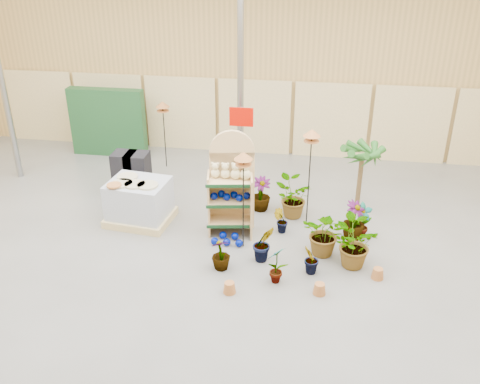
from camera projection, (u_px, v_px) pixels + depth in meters
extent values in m
cube|color=#62625E|center=(210.00, 282.00, 9.38)|extent=(15.00, 12.00, 0.10)
cube|color=white|center=(202.00, 8.00, 7.31)|extent=(15.00, 12.00, 0.10)
cube|color=tan|center=(256.00, 69.00, 13.69)|extent=(15.00, 0.10, 4.50)
cylinder|color=gray|center=(3.00, 87.00, 12.19)|extent=(0.14, 0.14, 4.50)
cylinder|color=gray|center=(240.00, 98.00, 11.44)|extent=(0.14, 0.14, 4.50)
cube|color=tan|center=(42.00, 106.00, 14.96)|extent=(1.90, 0.06, 2.00)
cube|color=tan|center=(110.00, 110.00, 14.68)|extent=(1.90, 0.06, 2.00)
cube|color=tan|center=(181.00, 113.00, 14.41)|extent=(1.90, 0.06, 2.00)
cube|color=tan|center=(254.00, 117.00, 14.13)|extent=(1.90, 0.06, 2.00)
cube|color=tan|center=(331.00, 121.00, 13.86)|extent=(1.90, 0.06, 2.00)
cube|color=tan|center=(410.00, 125.00, 13.59)|extent=(1.90, 0.06, 2.00)
cube|color=tan|center=(232.00, 191.00, 10.62)|extent=(0.88, 0.22, 1.66)
cylinder|color=tan|center=(232.00, 152.00, 10.24)|extent=(0.88, 0.22, 0.88)
cube|color=tan|center=(230.00, 220.00, 10.63)|extent=(0.91, 0.62, 0.04)
cube|color=#0F3819|center=(228.00, 227.00, 10.42)|extent=(0.84, 0.16, 0.06)
cube|color=tan|center=(230.00, 201.00, 10.44)|extent=(0.91, 0.62, 0.04)
cube|color=#0F3819|center=(228.00, 207.00, 10.22)|extent=(0.84, 0.16, 0.06)
cube|color=tan|center=(230.00, 181.00, 10.24)|extent=(0.91, 0.62, 0.04)
cube|color=#0F3819|center=(228.00, 186.00, 10.02)|extent=(0.84, 0.16, 0.06)
cube|color=tan|center=(209.00, 204.00, 10.54)|extent=(0.12, 0.49, 1.27)
cube|color=tan|center=(251.00, 207.00, 10.42)|extent=(0.12, 0.49, 1.27)
sphere|color=beige|center=(215.00, 173.00, 10.28)|extent=(0.18, 0.18, 0.18)
sphere|color=beige|center=(215.00, 166.00, 10.22)|extent=(0.14, 0.14, 0.14)
sphere|color=beige|center=(225.00, 174.00, 10.25)|extent=(0.19, 0.19, 0.19)
sphere|color=beige|center=(225.00, 166.00, 10.18)|extent=(0.14, 0.14, 0.14)
sphere|color=beige|center=(235.00, 174.00, 10.22)|extent=(0.20, 0.20, 0.20)
sphere|color=beige|center=(235.00, 167.00, 10.15)|extent=(0.14, 0.14, 0.14)
sphere|color=beige|center=(246.00, 175.00, 10.19)|extent=(0.21, 0.21, 0.21)
sphere|color=beige|center=(246.00, 167.00, 10.12)|extent=(0.14, 0.14, 0.14)
sphere|color=#001085|center=(214.00, 196.00, 10.42)|extent=(0.15, 0.15, 0.15)
sphere|color=#001085|center=(221.00, 194.00, 10.51)|extent=(0.15, 0.15, 0.15)
sphere|color=#001085|center=(227.00, 197.00, 10.39)|extent=(0.15, 0.15, 0.15)
sphere|color=#001085|center=(234.00, 195.00, 10.47)|extent=(0.15, 0.15, 0.15)
sphere|color=#001085|center=(239.00, 198.00, 10.35)|extent=(0.15, 0.15, 0.15)
sphere|color=#001085|center=(247.00, 196.00, 10.44)|extent=(0.15, 0.15, 0.15)
sphere|color=#001085|center=(215.00, 241.00, 10.35)|extent=(0.15, 0.15, 0.15)
sphere|color=#001085|center=(223.00, 235.00, 10.55)|extent=(0.15, 0.15, 0.15)
sphere|color=#001085|center=(227.00, 242.00, 10.32)|extent=(0.15, 0.15, 0.15)
sphere|color=#001085|center=(235.00, 236.00, 10.52)|extent=(0.15, 0.15, 0.15)
sphere|color=#001085|center=(239.00, 243.00, 10.29)|extent=(0.15, 0.15, 0.15)
cube|color=tan|center=(141.00, 217.00, 11.19)|extent=(1.39, 1.20, 0.16)
cube|color=#ACB6C8|center=(139.00, 198.00, 10.98)|extent=(1.27, 1.08, 0.74)
cylinder|color=beige|center=(122.00, 183.00, 10.70)|extent=(0.42, 0.42, 0.04)
cylinder|color=beige|center=(135.00, 184.00, 10.67)|extent=(0.42, 0.42, 0.04)
cylinder|color=beige|center=(148.00, 185.00, 10.63)|extent=(0.42, 0.42, 0.04)
cylinder|color=beige|center=(127.00, 177.00, 10.98)|extent=(0.42, 0.42, 0.04)
cube|color=black|center=(139.00, 184.00, 12.23)|extent=(0.50, 0.50, 0.50)
cube|color=black|center=(137.00, 164.00, 12.01)|extent=(0.50, 0.50, 0.50)
cube|color=black|center=(127.00, 183.00, 12.27)|extent=(0.50, 0.50, 0.50)
cube|color=black|center=(124.00, 163.00, 12.05)|extent=(0.50, 0.50, 0.50)
cube|color=#1A4822|center=(108.00, 122.00, 14.07)|extent=(2.00, 0.30, 1.80)
cylinder|color=gray|center=(242.00, 156.00, 11.50)|extent=(0.05, 0.05, 2.20)
cube|color=#B40A00|center=(241.00, 117.00, 11.06)|extent=(0.50, 0.03, 0.40)
cylinder|color=black|center=(243.00, 207.00, 9.94)|extent=(0.02, 0.02, 1.73)
cylinder|color=#B06832|center=(243.00, 164.00, 9.56)|extent=(0.30, 0.30, 0.02)
cone|color=#B06832|center=(243.00, 156.00, 9.48)|extent=(0.34, 0.34, 0.14)
cylinder|color=black|center=(309.00, 184.00, 10.67)|extent=(0.02, 0.02, 1.85)
cylinder|color=#B06832|center=(311.00, 141.00, 10.26)|extent=(0.30, 0.30, 0.02)
cone|color=#B06832|center=(312.00, 133.00, 10.18)|extent=(0.34, 0.34, 0.14)
cylinder|color=black|center=(165.00, 139.00, 13.40)|extent=(0.02, 0.02, 1.48)
cylinder|color=#B06832|center=(163.00, 111.00, 13.07)|extent=(0.30, 0.30, 0.02)
cone|color=#B06832|center=(162.00, 104.00, 12.99)|extent=(0.34, 0.34, 0.14)
cylinder|color=brown|center=(359.00, 184.00, 11.34)|extent=(0.10, 0.10, 1.27)
imported|color=#235A1C|center=(264.00, 243.00, 9.75)|extent=(0.49, 0.45, 0.72)
imported|color=#235A1C|center=(326.00, 234.00, 9.89)|extent=(0.99, 0.92, 0.89)
imported|color=#235A1C|center=(354.00, 221.00, 10.43)|extent=(0.61, 0.61, 0.79)
imported|color=#235A1C|center=(362.00, 221.00, 10.48)|extent=(0.44, 0.35, 0.73)
imported|color=#235A1C|center=(281.00, 221.00, 10.70)|extent=(0.32, 0.27, 0.51)
imported|color=#235A1C|center=(291.00, 198.00, 11.20)|extent=(0.91, 0.83, 0.86)
imported|color=#235A1C|center=(221.00, 254.00, 9.54)|extent=(0.46, 0.46, 0.61)
imported|color=#235A1C|center=(276.00, 264.00, 9.16)|extent=(0.44, 0.46, 0.73)
imported|color=#235A1C|center=(311.00, 260.00, 9.39)|extent=(0.30, 0.35, 0.58)
imported|color=#235A1C|center=(352.00, 244.00, 9.56)|extent=(1.07, 1.05, 0.90)
imported|color=#235A1C|center=(261.00, 194.00, 11.49)|extent=(0.48, 0.48, 0.75)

